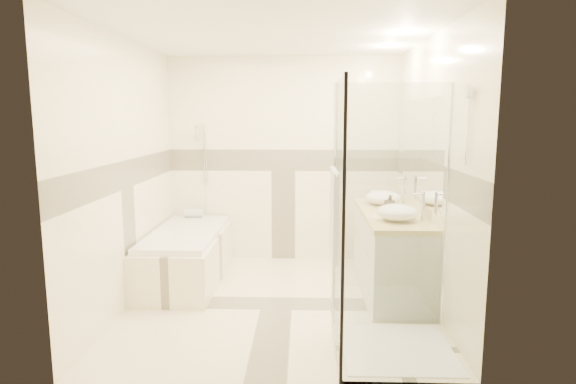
{
  "coord_description": "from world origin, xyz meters",
  "views": [
    {
      "loc": [
        0.26,
        -4.41,
        1.78
      ],
      "look_at": [
        0.1,
        0.25,
        1.05
      ],
      "focal_mm": 30.0,
      "sensor_mm": 36.0,
      "label": 1
    }
  ],
  "objects_px": {
    "shower_enclosure": "(381,290)",
    "amenity_bottle_a": "(390,203)",
    "amenity_bottle_b": "(390,204)",
    "vessel_sink_near": "(383,197)",
    "vessel_sink_far": "(398,212)",
    "vanity": "(390,253)",
    "bathtub": "(187,253)"
  },
  "relations": [
    {
      "from": "shower_enclosure",
      "to": "amenity_bottle_a",
      "type": "xyz_separation_m",
      "value": [
        0.27,
        1.27,
        0.43
      ]
    },
    {
      "from": "amenity_bottle_a",
      "to": "amenity_bottle_b",
      "type": "relative_size",
      "value": 1.01
    },
    {
      "from": "shower_enclosure",
      "to": "vessel_sink_near",
      "type": "distance_m",
      "value": 1.74
    },
    {
      "from": "shower_enclosure",
      "to": "vessel_sink_near",
      "type": "xyz_separation_m",
      "value": [
        0.27,
        1.67,
        0.42
      ]
    },
    {
      "from": "vessel_sink_near",
      "to": "vessel_sink_far",
      "type": "relative_size",
      "value": 1.01
    },
    {
      "from": "vanity",
      "to": "shower_enclosure",
      "type": "distance_m",
      "value": 1.31
    },
    {
      "from": "vessel_sink_near",
      "to": "vessel_sink_far",
      "type": "height_order",
      "value": "same"
    },
    {
      "from": "bathtub",
      "to": "shower_enclosure",
      "type": "distance_m",
      "value": 2.47
    },
    {
      "from": "vanity",
      "to": "vessel_sink_far",
      "type": "xyz_separation_m",
      "value": [
        -0.02,
        -0.41,
        0.5
      ]
    },
    {
      "from": "amenity_bottle_a",
      "to": "vessel_sink_far",
      "type": "bearing_deg",
      "value": -90.0
    },
    {
      "from": "shower_enclosure",
      "to": "amenity_bottle_b",
      "type": "relative_size",
      "value": 12.22
    },
    {
      "from": "vanity",
      "to": "amenity_bottle_b",
      "type": "xyz_separation_m",
      "value": [
        -0.02,
        -0.02,
        0.51
      ]
    },
    {
      "from": "bathtub",
      "to": "vessel_sink_near",
      "type": "bearing_deg",
      "value": 1.34
    },
    {
      "from": "bathtub",
      "to": "vessel_sink_near",
      "type": "height_order",
      "value": "vessel_sink_near"
    },
    {
      "from": "bathtub",
      "to": "vessel_sink_far",
      "type": "distance_m",
      "value": 2.34
    },
    {
      "from": "shower_enclosure",
      "to": "amenity_bottle_a",
      "type": "bearing_deg",
      "value": 77.86
    },
    {
      "from": "vanity",
      "to": "vessel_sink_far",
      "type": "relative_size",
      "value": 4.3
    },
    {
      "from": "vessel_sink_near",
      "to": "amenity_bottle_b",
      "type": "height_order",
      "value": "amenity_bottle_b"
    },
    {
      "from": "vanity",
      "to": "vessel_sink_far",
      "type": "bearing_deg",
      "value": -92.79
    },
    {
      "from": "vessel_sink_near",
      "to": "vessel_sink_far",
      "type": "distance_m",
      "value": 0.81
    },
    {
      "from": "vessel_sink_near",
      "to": "amenity_bottle_b",
      "type": "bearing_deg",
      "value": -90.0
    },
    {
      "from": "bathtub",
      "to": "vanity",
      "type": "bearing_deg",
      "value": -9.25
    },
    {
      "from": "shower_enclosure",
      "to": "amenity_bottle_a",
      "type": "relative_size",
      "value": 12.05
    },
    {
      "from": "vessel_sink_near",
      "to": "amenity_bottle_a",
      "type": "height_order",
      "value": "amenity_bottle_a"
    },
    {
      "from": "shower_enclosure",
      "to": "amenity_bottle_b",
      "type": "height_order",
      "value": "shower_enclosure"
    },
    {
      "from": "bathtub",
      "to": "shower_enclosure",
      "type": "bearing_deg",
      "value": -41.1
    },
    {
      "from": "shower_enclosure",
      "to": "vessel_sink_near",
      "type": "bearing_deg",
      "value": 80.73
    },
    {
      "from": "vanity",
      "to": "amenity_bottle_a",
      "type": "distance_m",
      "value": 0.51
    },
    {
      "from": "vessel_sink_near",
      "to": "vessel_sink_far",
      "type": "bearing_deg",
      "value": -90.0
    },
    {
      "from": "vessel_sink_far",
      "to": "amenity_bottle_b",
      "type": "height_order",
      "value": "amenity_bottle_b"
    },
    {
      "from": "vanity",
      "to": "amenity_bottle_a",
      "type": "height_order",
      "value": "amenity_bottle_a"
    },
    {
      "from": "bathtub",
      "to": "vessel_sink_near",
      "type": "distance_m",
      "value": 2.22
    }
  ]
}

